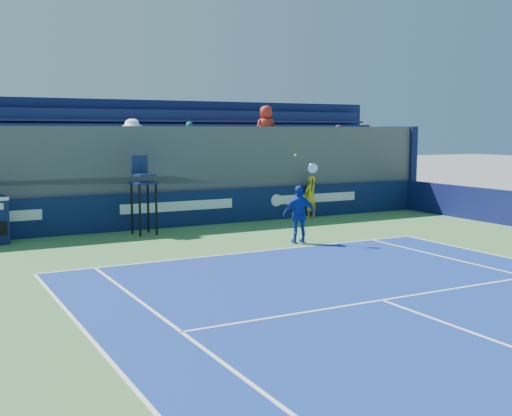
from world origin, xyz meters
TOP-DOWN VIEW (x-y plane):
  - ball_person at (5.13, 16.79)m, footprint 0.66×0.55m
  - back_hoarding at (0.00, 17.10)m, footprint 20.40×0.21m
  - umpire_chair at (-1.50, 16.10)m, footprint 0.79×0.79m
  - tennis_player at (1.94, 12.47)m, footprint 1.05×0.68m
  - stadium_seating at (0.00, 19.14)m, footprint 21.00×4.05m

SIDE VIEW (x-z plane):
  - back_hoarding at x=0.00m, z-range 0.00..1.20m
  - ball_person at x=5.13m, z-range 0.01..1.58m
  - tennis_player at x=1.94m, z-range -0.43..2.14m
  - umpire_chair at x=-1.50m, z-range 0.29..2.77m
  - stadium_seating at x=0.00m, z-range -0.36..4.04m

